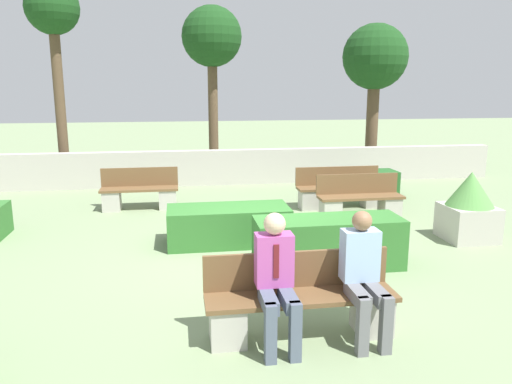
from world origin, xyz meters
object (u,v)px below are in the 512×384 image
object	(u,v)px
bench_front	(301,305)
person_seated_woman	(364,270)
bench_right_side	(140,194)
tree_center_right	(375,60)
bench_back	(339,192)
tree_center_left	(212,41)
person_seated_man	(276,274)
tree_leftmost	(53,18)
bench_left_side	(360,202)
planter_corner_left	(469,206)

from	to	relation	value
bench_front	person_seated_woman	distance (m)	0.75
bench_right_side	tree_center_right	size ratio (longest dim) A/B	0.37
bench_back	tree_center_left	distance (m)	6.23
bench_back	tree_center_right	xyz separation A→B (m)	(2.32, 4.11, 2.98)
bench_right_side	tree_center_right	bearing A→B (deg)	39.84
tree_center_left	bench_front	bearing A→B (deg)	-89.04
bench_front	person_seated_woman	world-z (taller)	person_seated_woman
person_seated_man	tree_center_right	xyz separation A→B (m)	(4.82, 9.64, 2.56)
person_seated_woman	tree_center_left	size ratio (longest dim) A/B	0.28
person_seated_man	tree_leftmost	world-z (taller)	tree_leftmost
bench_left_side	bench_right_side	xyz separation A→B (m)	(-4.37, 1.47, -0.00)
person_seated_man	tree_center_left	size ratio (longest dim) A/B	0.28
bench_front	bench_back	xyz separation A→B (m)	(2.21, 5.39, -0.01)
bench_left_side	planter_corner_left	size ratio (longest dim) A/B	1.43
tree_center_right	person_seated_woman	bearing A→B (deg)	-112.06
bench_right_side	tree_center_left	world-z (taller)	tree_center_left
tree_leftmost	tree_center_left	bearing A→B (deg)	9.73
bench_left_side	tree_center_right	distance (m)	6.27
person_seated_woman	bench_back	bearing A→B (deg)	74.02
planter_corner_left	tree_center_left	size ratio (longest dim) A/B	0.25
bench_back	planter_corner_left	size ratio (longest dim) A/B	1.58
planter_corner_left	tree_leftmost	xyz separation A→B (m)	(-7.90, 6.44, 3.70)
bench_front	bench_right_side	size ratio (longest dim) A/B	1.24
bench_back	planter_corner_left	distance (m)	2.95
person_seated_woman	tree_center_right	size ratio (longest dim) A/B	0.31
bench_back	person_seated_woman	distance (m)	5.77
bench_left_side	bench_back	bearing A→B (deg)	85.13
bench_back	person_seated_woman	xyz separation A→B (m)	(-1.58, -5.53, 0.41)
bench_back	tree_leftmost	size ratio (longest dim) A/B	0.36
bench_back	planter_corner_left	world-z (taller)	planter_corner_left
bench_back	tree_center_right	distance (m)	5.58
bench_left_side	bench_right_side	world-z (taller)	same
bench_right_side	person_seated_woman	bearing A→B (deg)	-54.87
bench_front	bench_right_side	distance (m)	6.27
planter_corner_left	person_seated_woman	bearing A→B (deg)	-135.48
bench_right_side	bench_back	distance (m)	4.29
bench_front	tree_center_right	xyz separation A→B (m)	(4.53, 9.50, 2.97)
bench_front	person_seated_woman	size ratio (longest dim) A/B	1.50
bench_back	person_seated_man	bearing A→B (deg)	-125.29
bench_left_side	tree_center_right	world-z (taller)	tree_center_right
tree_center_left	person_seated_man	bearing A→B (deg)	-90.70
bench_left_side	tree_center_left	xyz separation A→B (m)	(-2.48, 5.52, 3.51)
bench_front	bench_right_side	world-z (taller)	same
bench_right_side	planter_corner_left	distance (m)	6.49
bench_right_side	person_seated_man	distance (m)	6.32
person_seated_woman	bench_right_side	bearing A→B (deg)	113.82
person_seated_woman	bench_front	bearing A→B (deg)	167.08
person_seated_woman	person_seated_man	bearing A→B (deg)	179.82
bench_back	tree_center_right	world-z (taller)	tree_center_right
tree_center_right	tree_leftmost	bearing A→B (deg)	-178.50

